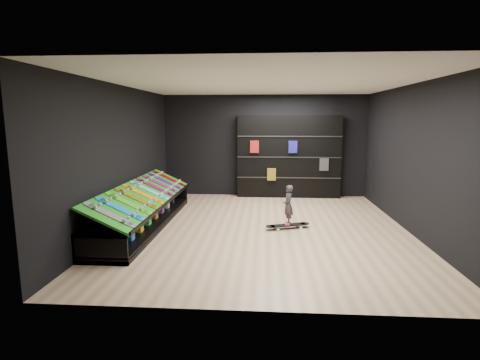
# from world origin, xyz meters

# --- Properties ---
(floor) EXTENTS (6.00, 7.00, 0.01)m
(floor) POSITION_xyz_m (0.00, 0.00, 0.00)
(floor) COLOR tan
(floor) RESTS_ON ground
(ceiling) EXTENTS (6.00, 7.00, 0.01)m
(ceiling) POSITION_xyz_m (0.00, 0.00, 3.00)
(ceiling) COLOR white
(ceiling) RESTS_ON ground
(wall_back) EXTENTS (6.00, 0.02, 3.00)m
(wall_back) POSITION_xyz_m (0.00, 3.50, 1.50)
(wall_back) COLOR black
(wall_back) RESTS_ON ground
(wall_front) EXTENTS (6.00, 0.02, 3.00)m
(wall_front) POSITION_xyz_m (0.00, -3.50, 1.50)
(wall_front) COLOR black
(wall_front) RESTS_ON ground
(wall_left) EXTENTS (0.02, 7.00, 3.00)m
(wall_left) POSITION_xyz_m (-3.00, 0.00, 1.50)
(wall_left) COLOR black
(wall_left) RESTS_ON ground
(wall_right) EXTENTS (0.02, 7.00, 3.00)m
(wall_right) POSITION_xyz_m (3.00, 0.00, 1.50)
(wall_right) COLOR black
(wall_right) RESTS_ON ground
(display_rack) EXTENTS (0.90, 4.50, 0.50)m
(display_rack) POSITION_xyz_m (-2.55, 0.00, 0.25)
(display_rack) COLOR black
(display_rack) RESTS_ON ground
(turf_ramp) EXTENTS (0.92, 4.50, 0.46)m
(turf_ramp) POSITION_xyz_m (-2.50, 0.00, 0.71)
(turf_ramp) COLOR #136C11
(turf_ramp) RESTS_ON display_rack
(back_shelving) EXTENTS (3.00, 0.35, 2.40)m
(back_shelving) POSITION_xyz_m (0.72, 3.32, 1.20)
(back_shelving) COLOR black
(back_shelving) RESTS_ON ground
(floor_skateboard) EXTENTS (1.00, 0.55, 0.09)m
(floor_skateboard) POSITION_xyz_m (0.53, -0.00, 0.04)
(floor_skateboard) COLOR black
(floor_skateboard) RESTS_ON ground
(child) EXTENTS (0.15, 0.20, 0.51)m
(child) POSITION_xyz_m (0.53, -0.00, 0.34)
(child) COLOR black
(child) RESTS_ON floor_skateboard
(display_board_0) EXTENTS (0.93, 0.22, 0.50)m
(display_board_0) POSITION_xyz_m (-2.49, -1.90, 0.74)
(display_board_0) COLOR black
(display_board_0) RESTS_ON turf_ramp
(display_board_1) EXTENTS (0.93, 0.22, 0.50)m
(display_board_1) POSITION_xyz_m (-2.49, -1.48, 0.74)
(display_board_1) COLOR blue
(display_board_1) RESTS_ON turf_ramp
(display_board_2) EXTENTS (0.93, 0.22, 0.50)m
(display_board_2) POSITION_xyz_m (-2.49, -1.06, 0.74)
(display_board_2) COLOR green
(display_board_2) RESTS_ON turf_ramp
(display_board_3) EXTENTS (0.93, 0.22, 0.50)m
(display_board_3) POSITION_xyz_m (-2.49, -0.63, 0.74)
(display_board_3) COLOR yellow
(display_board_3) RESTS_ON turf_ramp
(display_board_4) EXTENTS (0.93, 0.22, 0.50)m
(display_board_4) POSITION_xyz_m (-2.49, -0.21, 0.74)
(display_board_4) COLOR yellow
(display_board_4) RESTS_ON turf_ramp
(display_board_5) EXTENTS (0.93, 0.22, 0.50)m
(display_board_5) POSITION_xyz_m (-2.49, 0.21, 0.74)
(display_board_5) COLOR #0CB2E5
(display_board_5) RESTS_ON turf_ramp
(display_board_6) EXTENTS (0.93, 0.22, 0.50)m
(display_board_6) POSITION_xyz_m (-2.49, 0.63, 0.74)
(display_board_6) COLOR #E5198C
(display_board_6) RESTS_ON turf_ramp
(display_board_7) EXTENTS (0.93, 0.22, 0.50)m
(display_board_7) POSITION_xyz_m (-2.49, 1.06, 0.74)
(display_board_7) COLOR #2626BF
(display_board_7) RESTS_ON turf_ramp
(display_board_8) EXTENTS (0.93, 0.22, 0.50)m
(display_board_8) POSITION_xyz_m (-2.49, 1.48, 0.74)
(display_board_8) COLOR purple
(display_board_8) RESTS_ON turf_ramp
(display_board_9) EXTENTS (0.93, 0.22, 0.50)m
(display_board_9) POSITION_xyz_m (-2.49, 1.90, 0.74)
(display_board_9) COLOR red
(display_board_9) RESTS_ON turf_ramp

